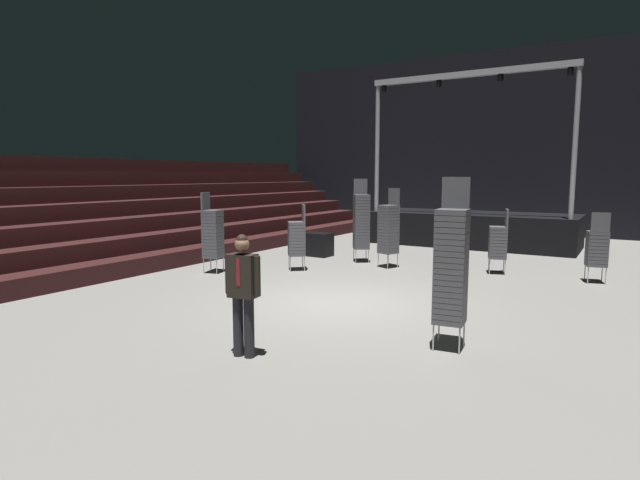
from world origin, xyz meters
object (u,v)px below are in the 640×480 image
at_px(stage_riser, 472,227).
at_px(chair_stack_front_left, 451,265).
at_px(chair_stack_mid_right, 456,231).
at_px(chair_stack_rear_centre, 213,233).
at_px(chair_stack_mid_left, 389,228).
at_px(chair_stack_rear_left, 361,221).
at_px(chair_stack_rear_right, 597,247).
at_px(man_with_tie, 243,288).
at_px(equipment_road_case, 317,244).
at_px(chair_stack_mid_centre, 498,241).
at_px(chair_stack_front_right, 297,237).

bearing_deg(stage_riser, chair_stack_front_left, -76.43).
bearing_deg(chair_stack_mid_right, chair_stack_rear_centre, -69.95).
relative_size(chair_stack_front_left, chair_stack_mid_left, 1.15).
distance_m(chair_stack_rear_left, chair_stack_rear_right, 6.20).
relative_size(man_with_tie, chair_stack_rear_centre, 0.83).
height_order(man_with_tie, chair_stack_front_left, chair_stack_front_left).
distance_m(stage_riser, chair_stack_rear_left, 5.76).
bearing_deg(equipment_road_case, chair_stack_rear_right, -0.08).
relative_size(stage_riser, chair_stack_rear_right, 4.23).
distance_m(chair_stack_mid_centre, chair_stack_rear_right, 2.29).
xyz_separation_m(chair_stack_front_right, chair_stack_mid_right, (3.99, 1.20, 0.29)).
bearing_deg(equipment_road_case, man_with_tie, -64.78).
bearing_deg(chair_stack_mid_right, chair_stack_front_left, 11.20).
distance_m(chair_stack_mid_left, equipment_road_case, 2.97).
bearing_deg(chair_stack_rear_left, chair_stack_mid_right, 126.15).
bearing_deg(chair_stack_front_right, chair_stack_rear_left, -63.59).
height_order(stage_riser, chair_stack_rear_centre, stage_riser).
xyz_separation_m(chair_stack_front_left, chair_stack_rear_left, (-4.65, 6.25, -0.04)).
bearing_deg(chair_stack_rear_right, stage_riser, 115.54).
bearing_deg(chair_stack_mid_left, chair_stack_front_left, 144.14).
height_order(chair_stack_mid_right, chair_stack_rear_left, chair_stack_rear_left).
distance_m(chair_stack_front_left, chair_stack_rear_centre, 7.73).
bearing_deg(chair_stack_mid_left, man_with_tie, 121.30).
relative_size(stage_riser, man_with_tie, 4.09).
bearing_deg(chair_stack_rear_left, chair_stack_rear_right, 145.21).
bearing_deg(chair_stack_front_left, equipment_road_case, -52.19).
height_order(chair_stack_mid_left, chair_stack_rear_right, chair_stack_mid_left).
height_order(chair_stack_front_left, chair_stack_front_right, chair_stack_front_left).
height_order(stage_riser, chair_stack_mid_left, stage_riser).
bearing_deg(chair_stack_mid_right, stage_riser, -173.56).
relative_size(man_with_tie, equipment_road_case, 1.96).
bearing_deg(stage_riser, chair_stack_mid_right, -78.63).
relative_size(chair_stack_front_right, chair_stack_mid_centre, 1.05).
bearing_deg(chair_stack_rear_centre, chair_stack_mid_right, 100.50).
bearing_deg(chair_stack_rear_left, chair_stack_front_left, 89.08).
distance_m(man_with_tie, chair_stack_mid_right, 7.26).
height_order(stage_riser, chair_stack_front_left, stage_riser).
distance_m(stage_riser, chair_stack_front_right, 8.02).
bearing_deg(chair_stack_mid_left, chair_stack_rear_left, 1.30).
relative_size(chair_stack_front_right, chair_stack_rear_centre, 0.84).
xyz_separation_m(chair_stack_rear_left, chair_stack_rear_right, (6.19, 0.30, -0.38)).
xyz_separation_m(chair_stack_front_left, chair_stack_mid_left, (-3.58, 5.84, -0.17)).
height_order(chair_stack_mid_right, chair_stack_rear_centre, chair_stack_mid_right).
xyz_separation_m(chair_stack_mid_left, chair_stack_mid_centre, (2.83, 0.66, -0.25)).
distance_m(chair_stack_rear_left, chair_stack_rear_centre, 4.41).
xyz_separation_m(chair_stack_front_right, chair_stack_rear_centre, (-1.71, -1.46, 0.17)).
xyz_separation_m(man_with_tie, chair_stack_rear_centre, (-4.84, 4.55, 0.06)).
xyz_separation_m(stage_riser, chair_stack_mid_centre, (2.07, -5.19, 0.16)).
bearing_deg(equipment_road_case, chair_stack_rear_centre, -102.67).
bearing_deg(man_with_tie, chair_stack_mid_left, -89.63).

